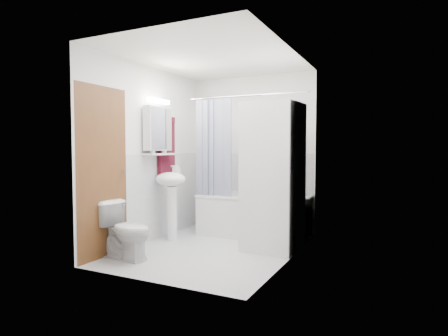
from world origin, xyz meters
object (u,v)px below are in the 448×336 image
at_px(bathtub, 254,213).
at_px(toilet, 126,231).
at_px(washer_dryer, 273,177).
at_px(sink, 171,190).

distance_m(bathtub, toilet, 1.95).
bearing_deg(washer_dryer, bathtub, 132.69).
height_order(sink, washer_dryer, washer_dryer).
relative_size(bathtub, sink, 1.50).
distance_m(bathtub, sink, 1.26).
height_order(bathtub, toilet, toilet).
relative_size(bathtub, washer_dryer, 0.85).
bearing_deg(bathtub, toilet, -118.01).
bearing_deg(washer_dryer, sink, -170.87).
distance_m(sink, washer_dryer, 1.46).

